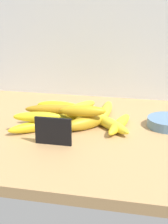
# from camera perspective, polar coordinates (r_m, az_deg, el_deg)

# --- Properties ---
(counter_top) EXTENTS (1.10, 0.76, 0.03)m
(counter_top) POSITION_cam_1_polar(r_m,az_deg,el_deg) (1.13, -0.86, -3.59)
(counter_top) COLOR tan
(counter_top) RESTS_ON ground
(back_wall) EXTENTS (1.30, 0.02, 0.70)m
(back_wall) POSITION_cam_1_polar(r_m,az_deg,el_deg) (1.42, 2.68, 15.15)
(back_wall) COLOR silver
(back_wall) RESTS_ON ground
(chalkboard_sign) EXTENTS (0.11, 0.02, 0.08)m
(chalkboard_sign) POSITION_cam_1_polar(r_m,az_deg,el_deg) (1.00, -5.19, -3.41)
(chalkboard_sign) COLOR black
(chalkboard_sign) RESTS_ON counter_top
(fruit_bowl) EXTENTS (0.14, 0.14, 0.03)m
(fruit_bowl) POSITION_cam_1_polar(r_m,az_deg,el_deg) (1.17, 13.89, -1.71)
(fruit_bowl) COLOR #567B9F
(fruit_bowl) RESTS_ON counter_top
(banana_0) EXTENTS (0.04, 0.18, 0.04)m
(banana_0) POSITION_cam_1_polar(r_m,az_deg,el_deg) (1.25, 3.75, 0.35)
(banana_0) COLOR gold
(banana_0) RESTS_ON counter_top
(banana_1) EXTENTS (0.17, 0.05, 0.04)m
(banana_1) POSITION_cam_1_polar(r_m,az_deg,el_deg) (1.15, -5.60, -1.28)
(banana_1) COLOR #91AB28
(banana_1) RESTS_ON counter_top
(banana_2) EXTENTS (0.17, 0.10, 0.04)m
(banana_2) POSITION_cam_1_polar(r_m,az_deg,el_deg) (1.19, -2.65, -0.45)
(banana_2) COLOR yellow
(banana_2) RESTS_ON counter_top
(banana_3) EXTENTS (0.13, 0.14, 0.03)m
(banana_3) POSITION_cam_1_polar(r_m,az_deg,el_deg) (1.22, 1.75, -0.19)
(banana_3) COLOR yellow
(banana_3) RESTS_ON counter_top
(banana_4) EXTENTS (0.07, 0.19, 0.03)m
(banana_4) POSITION_cam_1_polar(r_m,az_deg,el_deg) (1.12, 5.97, -2.06)
(banana_4) COLOR yellow
(banana_4) RESTS_ON counter_top
(banana_5) EXTENTS (0.15, 0.10, 0.04)m
(banana_5) POSITION_cam_1_polar(r_m,az_deg,el_deg) (1.21, -5.33, -0.41)
(banana_5) COLOR yellow
(banana_5) RESTS_ON counter_top
(banana_6) EXTENTS (0.18, 0.05, 0.04)m
(banana_6) POSITION_cam_1_polar(r_m,az_deg,el_deg) (1.27, -4.08, 0.87)
(banana_6) COLOR yellow
(banana_6) RESTS_ON counter_top
(banana_7) EXTENTS (0.14, 0.14, 0.04)m
(banana_7) POSITION_cam_1_polar(r_m,az_deg,el_deg) (1.12, 0.34, -1.82)
(banana_7) COLOR #B7911E
(banana_7) RESTS_ON counter_top
(banana_8) EXTENTS (0.17, 0.17, 0.04)m
(banana_8) POSITION_cam_1_polar(r_m,az_deg,el_deg) (1.12, 4.19, -1.89)
(banana_8) COLOR yellow
(banana_8) RESTS_ON counter_top
(banana_9) EXTENTS (0.19, 0.16, 0.04)m
(banana_9) POSITION_cam_1_polar(r_m,az_deg,el_deg) (1.11, -7.51, -2.27)
(banana_9) COLOR yellow
(banana_9) RESTS_ON counter_top
(banana_10) EXTENTS (0.12, 0.19, 0.04)m
(banana_10) POSITION_cam_1_polar(r_m,az_deg,el_deg) (1.26, -0.91, 0.60)
(banana_10) COLOR gold
(banana_10) RESTS_ON counter_top
(banana_11) EXTENTS (0.16, 0.06, 0.03)m
(banana_11) POSITION_cam_1_polar(r_m,az_deg,el_deg) (1.09, -7.93, -0.79)
(banana_11) COLOR yellow
(banana_11) RESTS_ON banana_9
(banana_12) EXTENTS (0.16, 0.06, 0.04)m
(banana_12) POSITION_cam_1_polar(r_m,az_deg,el_deg) (1.10, -0.22, 0.17)
(banana_12) COLOR gold
(banana_12) RESTS_ON banana_7
(banana_13) EXTENTS (0.20, 0.07, 0.03)m
(banana_13) POSITION_cam_1_polar(r_m,az_deg,el_deg) (1.14, -5.05, 0.47)
(banana_13) COLOR #AF7D19
(banana_13) RESTS_ON banana_1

